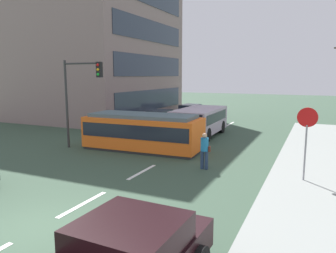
{
  "coord_description": "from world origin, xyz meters",
  "views": [
    {
      "loc": [
        6.88,
        -6.12,
        4.24
      ],
      "look_at": [
        -0.25,
        9.28,
        1.56
      ],
      "focal_mm": 34.7,
      "sensor_mm": 36.0,
      "label": 1
    }
  ],
  "objects_px": {
    "city_bus": "(199,120)",
    "parked_sedan_far": "(160,117)",
    "streetcar_tram": "(143,131)",
    "stop_sign": "(307,129)",
    "parked_sedan_mid": "(125,125)",
    "pedestrian_crossing": "(205,149)",
    "traffic_light_mast": "(80,88)",
    "parked_sedan_furthest": "(190,110)"
  },
  "relations": [
    {
      "from": "streetcar_tram",
      "to": "parked_sedan_far",
      "type": "xyz_separation_m",
      "value": [
        -3.65,
        9.61,
        -0.45
      ]
    },
    {
      "from": "streetcar_tram",
      "to": "stop_sign",
      "type": "relative_size",
      "value": 2.36
    },
    {
      "from": "parked_sedan_far",
      "to": "city_bus",
      "type": "bearing_deg",
      "value": -38.79
    },
    {
      "from": "parked_sedan_far",
      "to": "parked_sedan_furthest",
      "type": "distance_m",
      "value": 6.56
    },
    {
      "from": "city_bus",
      "to": "pedestrian_crossing",
      "type": "relative_size",
      "value": 3.4
    },
    {
      "from": "parked_sedan_mid",
      "to": "pedestrian_crossing",
      "type": "bearing_deg",
      "value": -37.39
    },
    {
      "from": "pedestrian_crossing",
      "to": "streetcar_tram",
      "type": "bearing_deg",
      "value": 153.03
    },
    {
      "from": "stop_sign",
      "to": "traffic_light_mast",
      "type": "height_order",
      "value": "traffic_light_mast"
    },
    {
      "from": "streetcar_tram",
      "to": "parked_sedan_furthest",
      "type": "height_order",
      "value": "streetcar_tram"
    },
    {
      "from": "parked_sedan_far",
      "to": "traffic_light_mast",
      "type": "bearing_deg",
      "value": -88.31
    },
    {
      "from": "parked_sedan_mid",
      "to": "stop_sign",
      "type": "height_order",
      "value": "stop_sign"
    },
    {
      "from": "city_bus",
      "to": "parked_sedan_far",
      "type": "xyz_separation_m",
      "value": [
        -5.13,
        4.13,
        -0.48
      ]
    },
    {
      "from": "streetcar_tram",
      "to": "city_bus",
      "type": "height_order",
      "value": "streetcar_tram"
    },
    {
      "from": "pedestrian_crossing",
      "to": "parked_sedan_far",
      "type": "xyz_separation_m",
      "value": [
        -8.11,
        11.88,
        -0.32
      ]
    },
    {
      "from": "streetcar_tram",
      "to": "pedestrian_crossing",
      "type": "bearing_deg",
      "value": -26.97
    },
    {
      "from": "pedestrian_crossing",
      "to": "stop_sign",
      "type": "height_order",
      "value": "stop_sign"
    },
    {
      "from": "streetcar_tram",
      "to": "parked_sedan_mid",
      "type": "height_order",
      "value": "streetcar_tram"
    },
    {
      "from": "pedestrian_crossing",
      "to": "parked_sedan_furthest",
      "type": "relative_size",
      "value": 0.38
    },
    {
      "from": "city_bus",
      "to": "parked_sedan_far",
      "type": "relative_size",
      "value": 1.32
    },
    {
      "from": "parked_sedan_furthest",
      "to": "traffic_light_mast",
      "type": "xyz_separation_m",
      "value": [
        -0.06,
        -17.49,
        2.93
      ]
    },
    {
      "from": "streetcar_tram",
      "to": "parked_sedan_furthest",
      "type": "relative_size",
      "value": 1.54
    },
    {
      "from": "stop_sign",
      "to": "traffic_light_mast",
      "type": "relative_size",
      "value": 0.57
    },
    {
      "from": "streetcar_tram",
      "to": "parked_sedan_far",
      "type": "height_order",
      "value": "streetcar_tram"
    },
    {
      "from": "stop_sign",
      "to": "traffic_light_mast",
      "type": "bearing_deg",
      "value": 174.39
    },
    {
      "from": "stop_sign",
      "to": "parked_sedan_mid",
      "type": "bearing_deg",
      "value": 152.36
    },
    {
      "from": "parked_sedan_far",
      "to": "parked_sedan_furthest",
      "type": "bearing_deg",
      "value": 86.64
    },
    {
      "from": "pedestrian_crossing",
      "to": "parked_sedan_mid",
      "type": "distance_m",
      "value": 10.26
    },
    {
      "from": "parked_sedan_mid",
      "to": "parked_sedan_far",
      "type": "xyz_separation_m",
      "value": [
        0.04,
        5.65,
        0.0
      ]
    },
    {
      "from": "parked_sedan_mid",
      "to": "stop_sign",
      "type": "bearing_deg",
      "value": -27.64
    },
    {
      "from": "parked_sedan_furthest",
      "to": "pedestrian_crossing",
      "type": "bearing_deg",
      "value": -67.26
    },
    {
      "from": "city_bus",
      "to": "parked_sedan_furthest",
      "type": "relative_size",
      "value": 1.29
    },
    {
      "from": "parked_sedan_mid",
      "to": "parked_sedan_furthest",
      "type": "distance_m",
      "value": 12.2
    },
    {
      "from": "stop_sign",
      "to": "traffic_light_mast",
      "type": "xyz_separation_m",
      "value": [
        -11.98,
        1.18,
        1.36
      ]
    },
    {
      "from": "pedestrian_crossing",
      "to": "parked_sedan_far",
      "type": "bearing_deg",
      "value": 124.31
    },
    {
      "from": "parked_sedan_mid",
      "to": "parked_sedan_far",
      "type": "distance_m",
      "value": 5.65
    },
    {
      "from": "city_bus",
      "to": "parked_sedan_mid",
      "type": "bearing_deg",
      "value": -163.6
    },
    {
      "from": "parked_sedan_mid",
      "to": "stop_sign",
      "type": "distance_m",
      "value": 14.03
    },
    {
      "from": "pedestrian_crossing",
      "to": "parked_sedan_far",
      "type": "distance_m",
      "value": 14.39
    },
    {
      "from": "stop_sign",
      "to": "traffic_light_mast",
      "type": "distance_m",
      "value": 12.12
    },
    {
      "from": "city_bus",
      "to": "streetcar_tram",
      "type": "bearing_deg",
      "value": -105.14
    },
    {
      "from": "city_bus",
      "to": "stop_sign",
      "type": "bearing_deg",
      "value": -48.1
    },
    {
      "from": "pedestrian_crossing",
      "to": "traffic_light_mast",
      "type": "height_order",
      "value": "traffic_light_mast"
    }
  ]
}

